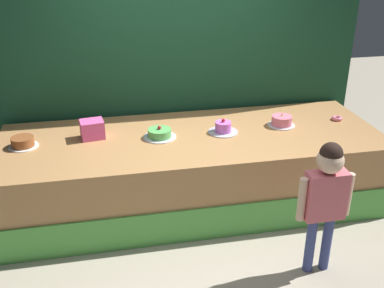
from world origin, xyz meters
TOP-DOWN VIEW (x-y plane):
  - ground_plane at (0.00, 0.00)m, footprint 12.00×12.00m
  - stage_platform at (0.00, 0.68)m, footprint 3.85×1.39m
  - curtain_backdrop at (0.00, 1.47)m, footprint 4.16×0.08m
  - child_figure at (0.82, -0.59)m, footprint 0.46×0.21m
  - pink_box at (-0.98, 0.83)m, footprint 0.25×0.22m
  - donut at (1.64, 0.79)m, footprint 0.12×0.12m
  - cake_far_left at (-1.64, 0.75)m, footprint 0.28×0.28m
  - cake_center_left at (-0.33, 0.71)m, footprint 0.33×0.33m
  - cake_center_right at (0.33, 0.71)m, footprint 0.31×0.31m
  - cake_far_right at (0.98, 0.76)m, footprint 0.29×0.29m

SIDE VIEW (x-z plane):
  - ground_plane at x=0.00m, z-range 0.00..0.00m
  - stage_platform at x=0.00m, z-range 0.00..0.77m
  - child_figure at x=0.82m, z-range 0.17..1.37m
  - donut at x=1.64m, z-range 0.77..0.80m
  - cake_center_left at x=-0.33m, z-range 0.75..0.87m
  - cake_far_left at x=-1.64m, z-range 0.76..0.86m
  - cake_center_right at x=0.33m, z-range 0.74..0.89m
  - cake_far_right at x=0.98m, z-range 0.74..0.90m
  - pink_box at x=-0.98m, z-range 0.77..0.95m
  - curtain_backdrop at x=0.00m, z-range 0.00..2.73m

